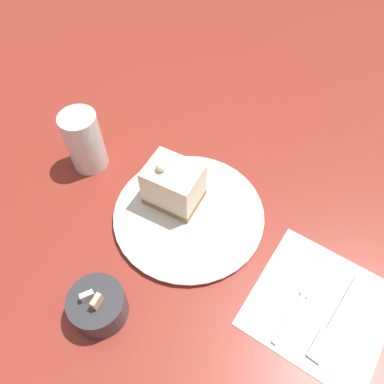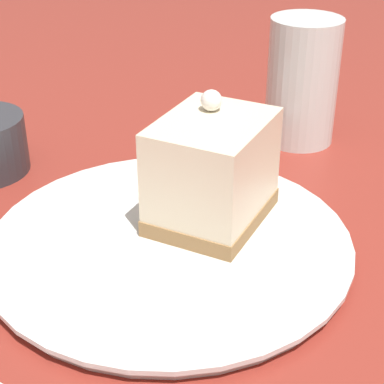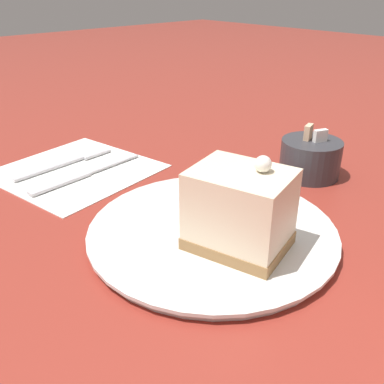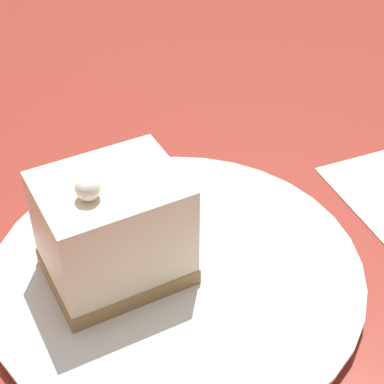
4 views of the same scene
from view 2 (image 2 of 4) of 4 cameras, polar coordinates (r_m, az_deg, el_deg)
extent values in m
plane|color=maroon|center=(0.47, -1.18, -8.61)|extent=(4.00, 4.00, 0.00)
cylinder|color=silver|center=(0.51, -2.01, -4.67)|extent=(0.27, 0.27, 0.01)
cylinder|color=silver|center=(0.50, -2.01, -4.28)|extent=(0.28, 0.28, 0.00)
cube|color=#9E7547|center=(0.52, 1.75, -1.72)|extent=(0.12, 0.10, 0.01)
cube|color=beige|center=(0.50, 1.82, 2.51)|extent=(0.11, 0.10, 0.07)
sphere|color=white|center=(0.50, 1.73, 8.14)|extent=(0.02, 0.02, 0.02)
cylinder|color=silver|center=(0.68, 9.78, 9.67)|extent=(0.07, 0.07, 0.13)
camera|label=1|loc=(0.65, -63.92, 47.22)|focal=35.00mm
camera|label=3|loc=(0.59, 46.15, 19.30)|focal=40.00mm
camera|label=4|loc=(0.73, -21.68, 33.84)|focal=60.00mm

